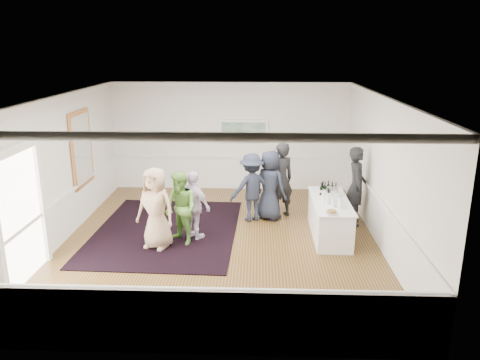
{
  "coord_description": "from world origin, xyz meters",
  "views": [
    {
      "loc": [
        0.82,
        -9.65,
        4.24
      ],
      "look_at": [
        0.44,
        0.2,
        1.37
      ],
      "focal_mm": 35.0,
      "sensor_mm": 36.0,
      "label": 1
    }
  ],
  "objects_px": {
    "bartender": "(356,186)",
    "guest_dark_b": "(281,180)",
    "guest_green": "(181,208)",
    "guest_dark_a": "(252,187)",
    "guest_navy": "(270,185)",
    "guest_tan": "(156,208)",
    "guest_lilac": "(194,206)",
    "serving_table": "(330,218)",
    "nut_bowl": "(332,212)",
    "ice_bucket": "(332,193)"
  },
  "relations": [
    {
      "from": "nut_bowl",
      "to": "guest_dark_a",
      "type": "bearing_deg",
      "value": 132.61
    },
    {
      "from": "guest_dark_b",
      "to": "guest_dark_a",
      "type": "bearing_deg",
      "value": -3.19
    },
    {
      "from": "serving_table",
      "to": "guest_dark_b",
      "type": "bearing_deg",
      "value": 130.3
    },
    {
      "from": "guest_tan",
      "to": "nut_bowl",
      "type": "height_order",
      "value": "guest_tan"
    },
    {
      "from": "guest_dark_a",
      "to": "guest_navy",
      "type": "bearing_deg",
      "value": 171.84
    },
    {
      "from": "guest_navy",
      "to": "nut_bowl",
      "type": "xyz_separation_m",
      "value": [
        1.23,
        -1.96,
        0.02
      ]
    },
    {
      "from": "guest_tan",
      "to": "guest_dark_a",
      "type": "relative_size",
      "value": 1.04
    },
    {
      "from": "serving_table",
      "to": "guest_dark_b",
      "type": "distance_m",
      "value": 1.73
    },
    {
      "from": "guest_dark_a",
      "to": "ice_bucket",
      "type": "height_order",
      "value": "guest_dark_a"
    },
    {
      "from": "guest_lilac",
      "to": "guest_navy",
      "type": "relative_size",
      "value": 0.89
    },
    {
      "from": "bartender",
      "to": "guest_dark_a",
      "type": "distance_m",
      "value": 2.52
    },
    {
      "from": "ice_bucket",
      "to": "nut_bowl",
      "type": "height_order",
      "value": "ice_bucket"
    },
    {
      "from": "guest_green",
      "to": "guest_navy",
      "type": "distance_m",
      "value": 2.54
    },
    {
      "from": "guest_tan",
      "to": "ice_bucket",
      "type": "height_order",
      "value": "guest_tan"
    },
    {
      "from": "guest_green",
      "to": "guest_dark_b",
      "type": "height_order",
      "value": "guest_dark_b"
    },
    {
      "from": "guest_tan",
      "to": "guest_lilac",
      "type": "relative_size",
      "value": 1.13
    },
    {
      "from": "guest_dark_b",
      "to": "guest_tan",
      "type": "bearing_deg",
      "value": 9.23
    },
    {
      "from": "serving_table",
      "to": "guest_green",
      "type": "relative_size",
      "value": 1.31
    },
    {
      "from": "serving_table",
      "to": "ice_bucket",
      "type": "bearing_deg",
      "value": 71.68
    },
    {
      "from": "bartender",
      "to": "nut_bowl",
      "type": "distance_m",
      "value": 1.89
    },
    {
      "from": "bartender",
      "to": "nut_bowl",
      "type": "height_order",
      "value": "bartender"
    },
    {
      "from": "guest_navy",
      "to": "nut_bowl",
      "type": "relative_size",
      "value": 6.93
    },
    {
      "from": "guest_tan",
      "to": "guest_green",
      "type": "relative_size",
      "value": 1.1
    },
    {
      "from": "serving_table",
      "to": "bartender",
      "type": "relative_size",
      "value": 1.11
    },
    {
      "from": "serving_table",
      "to": "guest_navy",
      "type": "relative_size",
      "value": 1.21
    },
    {
      "from": "serving_table",
      "to": "guest_dark_a",
      "type": "xyz_separation_m",
      "value": [
        -1.79,
        0.93,
        0.42
      ]
    },
    {
      "from": "nut_bowl",
      "to": "serving_table",
      "type": "bearing_deg",
      "value": 82.83
    },
    {
      "from": "guest_navy",
      "to": "ice_bucket",
      "type": "height_order",
      "value": "guest_navy"
    },
    {
      "from": "bartender",
      "to": "guest_tan",
      "type": "bearing_deg",
      "value": 115.35
    },
    {
      "from": "ice_bucket",
      "to": "nut_bowl",
      "type": "relative_size",
      "value": 1.03
    },
    {
      "from": "serving_table",
      "to": "nut_bowl",
      "type": "xyz_separation_m",
      "value": [
        -0.11,
        -0.89,
        0.46
      ]
    },
    {
      "from": "guest_green",
      "to": "nut_bowl",
      "type": "distance_m",
      "value": 3.22
    },
    {
      "from": "guest_navy",
      "to": "guest_dark_a",
      "type": "bearing_deg",
      "value": 53.37
    },
    {
      "from": "bartender",
      "to": "guest_dark_b",
      "type": "height_order",
      "value": "guest_dark_b"
    },
    {
      "from": "guest_lilac",
      "to": "guest_navy",
      "type": "height_order",
      "value": "guest_navy"
    },
    {
      "from": "guest_green",
      "to": "guest_lilac",
      "type": "bearing_deg",
      "value": 87.01
    },
    {
      "from": "guest_tan",
      "to": "guest_lilac",
      "type": "distance_m",
      "value": 0.91
    },
    {
      "from": "guest_dark_b",
      "to": "guest_navy",
      "type": "distance_m",
      "value": 0.34
    },
    {
      "from": "guest_dark_a",
      "to": "bartender",
      "type": "bearing_deg",
      "value": 152.65
    },
    {
      "from": "guest_tan",
      "to": "bartender",
      "type": "bearing_deg",
      "value": 38.72
    },
    {
      "from": "serving_table",
      "to": "guest_tan",
      "type": "distance_m",
      "value": 3.91
    },
    {
      "from": "bartender",
      "to": "serving_table",
      "type": "bearing_deg",
      "value": 143.91
    },
    {
      "from": "guest_dark_a",
      "to": "serving_table",
      "type": "bearing_deg",
      "value": 128.27
    },
    {
      "from": "guest_lilac",
      "to": "guest_dark_b",
      "type": "relative_size",
      "value": 0.82
    },
    {
      "from": "guest_lilac",
      "to": "bartender",
      "type": "bearing_deg",
      "value": -127.09
    },
    {
      "from": "guest_dark_a",
      "to": "guest_navy",
      "type": "distance_m",
      "value": 0.47
    },
    {
      "from": "guest_dark_b",
      "to": "guest_green",
      "type": "bearing_deg",
      "value": 11.25
    },
    {
      "from": "guest_lilac",
      "to": "ice_bucket",
      "type": "relative_size",
      "value": 6.03
    },
    {
      "from": "nut_bowl",
      "to": "guest_navy",
      "type": "bearing_deg",
      "value": 122.06
    },
    {
      "from": "guest_navy",
      "to": "guest_dark_b",
      "type": "bearing_deg",
      "value": -107.1
    }
  ]
}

